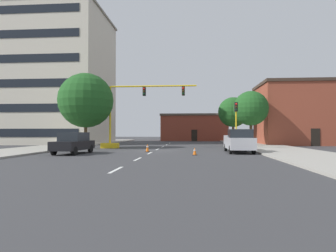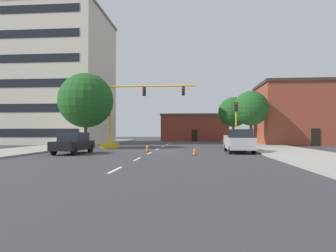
{
  "view_description": "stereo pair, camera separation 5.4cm",
  "coord_description": "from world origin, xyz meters",
  "px_view_note": "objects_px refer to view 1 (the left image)",
  "views": [
    {
      "loc": [
        3.54,
        -27.57,
        1.77
      ],
      "look_at": [
        0.78,
        6.11,
        2.45
      ],
      "focal_mm": 31.67,
      "sensor_mm": 36.0,
      "label": 1
    },
    {
      "loc": [
        3.59,
        -27.57,
        1.77
      ],
      "look_at": [
        0.78,
        6.11,
        2.45
      ],
      "focal_mm": 31.67,
      "sensor_mm": 36.0,
      "label": 2
    }
  ],
  "objects_px": {
    "tree_right_far": "(233,112)",
    "traffic_cone_roadside_b": "(147,148)",
    "traffic_signal_gantry": "(123,127)",
    "pickup_truck_silver": "(239,141)",
    "traffic_light_pole_right": "(236,115)",
    "tree_right_mid": "(251,108)",
    "sedan_black_near_left": "(73,143)",
    "tree_left_near": "(86,101)",
    "traffic_cone_roadside_a": "(195,151)"
  },
  "relations": [
    {
      "from": "tree_right_far",
      "to": "traffic_cone_roadside_b",
      "type": "bearing_deg",
      "value": -117.36
    },
    {
      "from": "traffic_cone_roadside_b",
      "to": "tree_right_far",
      "type": "bearing_deg",
      "value": 62.64
    },
    {
      "from": "traffic_signal_gantry",
      "to": "pickup_truck_silver",
      "type": "bearing_deg",
      "value": -27.6
    },
    {
      "from": "traffic_light_pole_right",
      "to": "tree_right_far",
      "type": "xyz_separation_m",
      "value": [
        1.77,
        15.15,
        1.26
      ]
    },
    {
      "from": "tree_right_mid",
      "to": "traffic_cone_roadside_b",
      "type": "xyz_separation_m",
      "value": [
        -11.23,
        -11.37,
        -4.34
      ]
    },
    {
      "from": "traffic_light_pole_right",
      "to": "tree_right_far",
      "type": "bearing_deg",
      "value": 83.35
    },
    {
      "from": "traffic_light_pole_right",
      "to": "tree_right_mid",
      "type": "height_order",
      "value": "tree_right_mid"
    },
    {
      "from": "traffic_light_pole_right",
      "to": "sedan_black_near_left",
      "type": "bearing_deg",
      "value": -152.13
    },
    {
      "from": "sedan_black_near_left",
      "to": "pickup_truck_silver",
      "type": "bearing_deg",
      "value": 10.94
    },
    {
      "from": "tree_right_mid",
      "to": "traffic_cone_roadside_b",
      "type": "bearing_deg",
      "value": -134.66
    },
    {
      "from": "traffic_light_pole_right",
      "to": "tree_left_near",
      "type": "relative_size",
      "value": 0.59
    },
    {
      "from": "traffic_signal_gantry",
      "to": "tree_right_mid",
      "type": "bearing_deg",
      "value": 20.59
    },
    {
      "from": "pickup_truck_silver",
      "to": "sedan_black_near_left",
      "type": "height_order",
      "value": "pickup_truck_silver"
    },
    {
      "from": "traffic_light_pole_right",
      "to": "pickup_truck_silver",
      "type": "relative_size",
      "value": 0.89
    },
    {
      "from": "tree_left_near",
      "to": "sedan_black_near_left",
      "type": "distance_m",
      "value": 9.21
    },
    {
      "from": "tree_left_near",
      "to": "traffic_cone_roadside_a",
      "type": "xyz_separation_m",
      "value": [
        11.65,
        -8.46,
        -4.88
      ]
    },
    {
      "from": "traffic_cone_roadside_b",
      "to": "traffic_light_pole_right",
      "type": "bearing_deg",
      "value": 28.33
    },
    {
      "from": "traffic_cone_roadside_a",
      "to": "traffic_signal_gantry",
      "type": "bearing_deg",
      "value": 130.24
    },
    {
      "from": "tree_left_near",
      "to": "tree_right_far",
      "type": "xyz_separation_m",
      "value": [
        17.69,
        14.63,
        -0.38
      ]
    },
    {
      "from": "traffic_signal_gantry",
      "to": "traffic_light_pole_right",
      "type": "height_order",
      "value": "traffic_signal_gantry"
    },
    {
      "from": "traffic_signal_gantry",
      "to": "traffic_cone_roadside_a",
      "type": "relative_size",
      "value": 17.53
    },
    {
      "from": "tree_right_mid",
      "to": "traffic_cone_roadside_b",
      "type": "relative_size",
      "value": 9.66
    },
    {
      "from": "tree_left_near",
      "to": "sedan_black_near_left",
      "type": "xyz_separation_m",
      "value": [
        1.91,
        -7.93,
        -4.28
      ]
    },
    {
      "from": "traffic_light_pole_right",
      "to": "traffic_cone_roadside_b",
      "type": "height_order",
      "value": "traffic_light_pole_right"
    },
    {
      "from": "sedan_black_near_left",
      "to": "traffic_cone_roadside_b",
      "type": "distance_m",
      "value": 6.3
    },
    {
      "from": "tree_right_mid",
      "to": "tree_right_far",
      "type": "relative_size",
      "value": 0.97
    },
    {
      "from": "tree_right_mid",
      "to": "traffic_cone_roadside_b",
      "type": "height_order",
      "value": "tree_right_mid"
    },
    {
      "from": "tree_right_mid",
      "to": "sedan_black_near_left",
      "type": "relative_size",
      "value": 1.49
    },
    {
      "from": "tree_left_near",
      "to": "tree_right_mid",
      "type": "relative_size",
      "value": 1.18
    },
    {
      "from": "traffic_cone_roadside_a",
      "to": "tree_left_near",
      "type": "bearing_deg",
      "value": 144.0
    },
    {
      "from": "tree_right_far",
      "to": "sedan_black_near_left",
      "type": "distance_m",
      "value": 27.81
    },
    {
      "from": "tree_right_mid",
      "to": "tree_right_far",
      "type": "height_order",
      "value": "tree_right_far"
    },
    {
      "from": "tree_left_near",
      "to": "traffic_cone_roadside_b",
      "type": "distance_m",
      "value": 10.25
    },
    {
      "from": "tree_left_near",
      "to": "tree_right_far",
      "type": "height_order",
      "value": "tree_left_near"
    },
    {
      "from": "tree_right_mid",
      "to": "sedan_black_near_left",
      "type": "bearing_deg",
      "value": -139.76
    },
    {
      "from": "tree_left_near",
      "to": "pickup_truck_silver",
      "type": "height_order",
      "value": "tree_left_near"
    },
    {
      "from": "traffic_cone_roadside_a",
      "to": "traffic_cone_roadside_b",
      "type": "relative_size",
      "value": 0.83
    },
    {
      "from": "traffic_signal_gantry",
      "to": "sedan_black_near_left",
      "type": "xyz_separation_m",
      "value": [
        -1.96,
        -8.65,
        -1.43
      ]
    },
    {
      "from": "tree_right_far",
      "to": "tree_right_mid",
      "type": "bearing_deg",
      "value": -82.88
    },
    {
      "from": "traffic_light_pole_right",
      "to": "sedan_black_near_left",
      "type": "xyz_separation_m",
      "value": [
        -14.01,
        -7.41,
        -2.64
      ]
    },
    {
      "from": "traffic_light_pole_right",
      "to": "tree_right_far",
      "type": "height_order",
      "value": "tree_right_far"
    },
    {
      "from": "traffic_light_pole_right",
      "to": "traffic_signal_gantry",
      "type": "bearing_deg",
      "value": 174.1
    },
    {
      "from": "traffic_signal_gantry",
      "to": "tree_left_near",
      "type": "bearing_deg",
      "value": -169.47
    },
    {
      "from": "tree_right_mid",
      "to": "traffic_cone_roadside_a",
      "type": "distance_m",
      "value": 16.96
    },
    {
      "from": "traffic_light_pole_right",
      "to": "traffic_cone_roadside_b",
      "type": "distance_m",
      "value": 10.09
    },
    {
      "from": "traffic_signal_gantry",
      "to": "sedan_black_near_left",
      "type": "distance_m",
      "value": 8.99
    },
    {
      "from": "tree_left_near",
      "to": "tree_right_mid",
      "type": "height_order",
      "value": "tree_left_near"
    },
    {
      "from": "traffic_signal_gantry",
      "to": "tree_left_near",
      "type": "relative_size",
      "value": 1.28
    },
    {
      "from": "sedan_black_near_left",
      "to": "tree_right_far",
      "type": "bearing_deg",
      "value": 55.03
    },
    {
      "from": "traffic_cone_roadside_b",
      "to": "tree_right_mid",
      "type": "bearing_deg",
      "value": 45.34
    }
  ]
}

